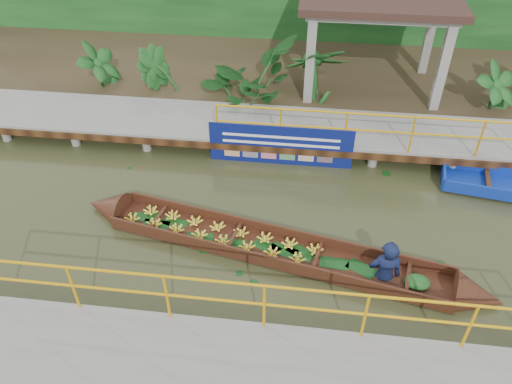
# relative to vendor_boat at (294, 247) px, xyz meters

# --- Properties ---
(ground) EXTENTS (80.00, 80.00, 0.00)m
(ground) POSITION_rel_vendor_boat_xyz_m (-1.19, 0.81, -0.30)
(ground) COLOR #32371B
(ground) RESTS_ON ground
(land_strip) EXTENTS (30.00, 8.00, 0.45)m
(land_strip) POSITION_rel_vendor_boat_xyz_m (-1.19, 8.31, -0.07)
(land_strip) COLOR #2F2417
(land_strip) RESTS_ON ground
(far_dock) EXTENTS (16.00, 2.06, 1.66)m
(far_dock) POSITION_rel_vendor_boat_xyz_m (-1.17, 4.24, 0.18)
(far_dock) COLOR slate
(far_dock) RESTS_ON ground
(pavilion) EXTENTS (4.40, 3.00, 3.00)m
(pavilion) POSITION_rel_vendor_boat_xyz_m (1.81, 7.11, 2.52)
(pavilion) COLOR slate
(pavilion) RESTS_ON ground
(vendor_boat) EXTENTS (8.96, 2.72, 2.24)m
(vendor_boat) POSITION_rel_vendor_boat_xyz_m (0.00, 0.00, 0.00)
(vendor_boat) COLOR black
(vendor_boat) RESTS_ON ground
(blue_banner) EXTENTS (3.65, 0.04, 1.14)m
(blue_banner) POSITION_rel_vendor_boat_xyz_m (-0.56, 3.29, 0.26)
(blue_banner) COLOR navy
(blue_banner) RESTS_ON ground
(tropical_plants) EXTENTS (14.19, 1.19, 1.49)m
(tropical_plants) POSITION_rel_vendor_boat_xyz_m (-0.03, 6.11, 0.90)
(tropical_plants) COLOR #123B16
(tropical_plants) RESTS_ON ground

